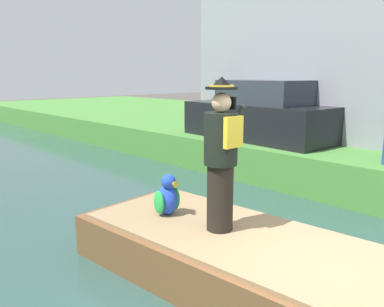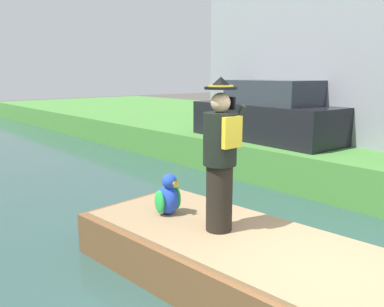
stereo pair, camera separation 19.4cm
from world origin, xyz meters
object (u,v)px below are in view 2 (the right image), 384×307
at_px(person_pirate, 220,156).
at_px(parrot_plush, 168,197).
at_px(boat, 235,258).
at_px(parked_car_dark, 269,115).

bearing_deg(person_pirate, parrot_plush, 88.57).
xyz_separation_m(boat, parked_car_dark, (4.78, 3.26, 1.17)).
relative_size(person_pirate, parrot_plush, 3.25).
bearing_deg(parked_car_dark, person_pirate, -147.88).
bearing_deg(parrot_plush, parked_car_dark, 23.74).
height_order(person_pirate, parked_car_dark, person_pirate).
bearing_deg(parrot_plush, person_pirate, -81.15).
distance_m(person_pirate, parked_car_dark, 5.70).
xyz_separation_m(person_pirate, parked_car_dark, (4.83, 3.03, -0.06)).
distance_m(boat, parked_car_dark, 5.90).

